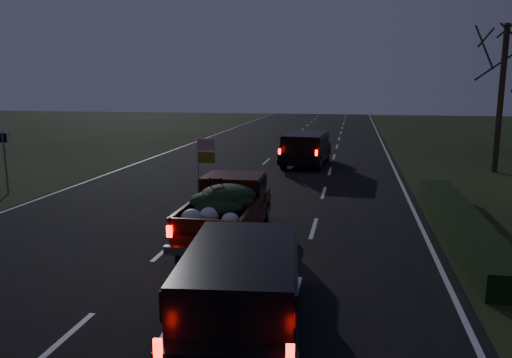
% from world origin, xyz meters
% --- Properties ---
extents(ground, '(120.00, 120.00, 0.00)m').
position_xyz_m(ground, '(0.00, 0.00, 0.00)').
color(ground, black).
rests_on(ground, ground).
extents(road_asphalt, '(14.00, 120.00, 0.02)m').
position_xyz_m(road_asphalt, '(0.00, 0.00, 0.01)').
color(road_asphalt, black).
rests_on(road_asphalt, ground).
extents(hedge_row, '(1.00, 10.00, 0.60)m').
position_xyz_m(hedge_row, '(7.80, 3.00, 0.30)').
color(hedge_row, black).
rests_on(hedge_row, ground).
extents(route_sign, '(0.55, 0.08, 2.50)m').
position_xyz_m(route_sign, '(-8.50, 5.00, 1.66)').
color(route_sign, gray).
rests_on(route_sign, ground).
extents(bare_tree_far, '(3.60, 3.60, 7.00)m').
position_xyz_m(bare_tree_far, '(11.50, 14.00, 5.23)').
color(bare_tree_far, black).
rests_on(bare_tree_far, ground).
extents(pickup_truck, '(1.91, 4.74, 2.46)m').
position_xyz_m(pickup_truck, '(1.30, 1.21, 0.92)').
color(pickup_truck, '#3C0F08').
rests_on(pickup_truck, ground).
extents(lead_suv, '(2.37, 4.94, 1.38)m').
position_xyz_m(lead_suv, '(2.25, 14.14, 1.04)').
color(lead_suv, black).
rests_on(lead_suv, ground).
extents(rear_suv, '(2.41, 4.65, 1.29)m').
position_xyz_m(rear_suv, '(2.91, -4.18, 0.97)').
color(rear_suv, black).
rests_on(rear_suv, ground).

